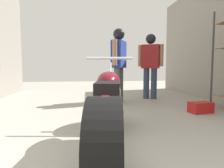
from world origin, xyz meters
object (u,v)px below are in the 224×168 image
red_toolbox (201,107)px  mechanic_with_helmet (119,58)px  motorcycle_maroon_cruiser (108,110)px  mechanic_in_blue (150,60)px

red_toolbox → mechanic_with_helmet: bearing=135.0°
motorcycle_maroon_cruiser → mechanic_with_helmet: bearing=78.1°
mechanic_in_blue → red_toolbox: mechanic_in_blue is taller
motorcycle_maroon_cruiser → mechanic_in_blue: bearing=64.2°
motorcycle_maroon_cruiser → mechanic_with_helmet: mechanic_with_helmet is taller
mechanic_in_blue → motorcycle_maroon_cruiser: bearing=-115.8°
mechanic_in_blue → red_toolbox: bearing=-77.4°
motorcycle_maroon_cruiser → mechanic_in_blue: mechanic_in_blue is taller
motorcycle_maroon_cruiser → red_toolbox: (1.84, 1.32, -0.30)m
mechanic_in_blue → mechanic_with_helmet: mechanic_with_helmet is taller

